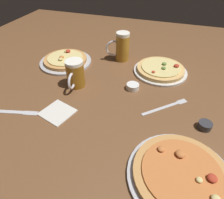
# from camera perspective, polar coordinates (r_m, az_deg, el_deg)

# --- Properties ---
(ground_plane) EXTENTS (2.40, 2.40, 0.03)m
(ground_plane) POSITION_cam_1_polar(r_m,az_deg,el_deg) (0.89, 0.00, -1.74)
(ground_plane) COLOR brown
(pizza_plate_near) EXTENTS (0.33, 0.33, 0.05)m
(pizza_plate_near) POSITION_cam_1_polar(r_m,az_deg,el_deg) (0.67, 19.51, -19.99)
(pizza_plate_near) COLOR #B2B2B7
(pizza_plate_near) RESTS_ON ground_plane
(pizza_plate_far) EXTENTS (0.29, 0.29, 0.05)m
(pizza_plate_far) POSITION_cam_1_polar(r_m,az_deg,el_deg) (1.11, 13.99, 8.47)
(pizza_plate_far) COLOR silver
(pizza_plate_far) RESTS_ON ground_plane
(pizza_plate_side) EXTENTS (0.30, 0.30, 0.05)m
(pizza_plate_side) POSITION_cam_1_polar(r_m,az_deg,el_deg) (1.21, -13.44, 11.13)
(pizza_plate_side) COLOR #B2B2B7
(pizza_plate_side) RESTS_ON ground_plane
(beer_mug_dark) EXTENTS (0.09, 0.14, 0.14)m
(beer_mug_dark) POSITION_cam_1_polar(r_m,az_deg,el_deg) (0.96, -10.73, 7.34)
(beer_mug_dark) COLOR #9E6619
(beer_mug_dark) RESTS_ON ground_plane
(beer_mug_amber) EXTENTS (0.13, 0.08, 0.17)m
(beer_mug_amber) POSITION_cam_1_polar(r_m,az_deg,el_deg) (1.18, 2.85, 15.12)
(beer_mug_amber) COLOR #B27A23
(beer_mug_amber) RESTS_ON ground_plane
(ramekin_sauce) EXTENTS (0.05, 0.05, 0.03)m
(ramekin_sauce) POSITION_cam_1_polar(r_m,az_deg,el_deg) (0.84, 25.53, -6.86)
(ramekin_sauce) COLOR #333338
(ramekin_sauce) RESTS_ON ground_plane
(ramekin_butter) EXTENTS (0.06, 0.06, 0.03)m
(ramekin_butter) POSITION_cam_1_polar(r_m,az_deg,el_deg) (0.96, 6.09, 3.79)
(ramekin_butter) COLOR white
(ramekin_butter) RESTS_ON ground_plane
(napkin_folded) EXTENTS (0.15, 0.15, 0.01)m
(napkin_folded) POSITION_cam_1_polar(r_m,az_deg,el_deg) (0.86, -15.68, -3.54)
(napkin_folded) COLOR silver
(napkin_folded) RESTS_ON ground_plane
(knife_right) EXTENTS (0.22, 0.07, 0.01)m
(knife_right) POSITION_cam_1_polar(r_m,az_deg,el_deg) (0.93, -27.19, -3.22)
(knife_right) COLOR silver
(knife_right) RESTS_ON ground_plane
(fork_spare) EXTENTS (0.18, 0.17, 0.01)m
(fork_spare) POSITION_cam_1_polar(r_m,az_deg,el_deg) (0.89, 15.52, -2.01)
(fork_spare) COLOR silver
(fork_spare) RESTS_ON ground_plane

